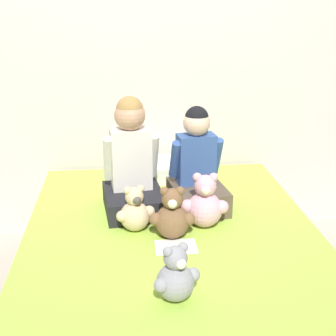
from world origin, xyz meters
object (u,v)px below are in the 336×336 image
object	(u,v)px
bed	(171,268)
teddy_bear_held_by_left_child	(135,212)
child_on_right	(197,171)
teddy_bear_held_by_right_child	(205,204)
sign_card	(176,247)
child_on_left	(132,166)
teddy_bear_between_children	(172,216)
pillow_at_headboard	(160,169)
teddy_bear_at_foot_of_bed	(176,277)

from	to	relation	value
bed	teddy_bear_held_by_left_child	size ratio (longest dim) A/B	7.52
child_on_right	teddy_bear_held_by_right_child	size ratio (longest dim) A/B	1.97
child_on_right	sign_card	world-z (taller)	child_on_right
teddy_bear_held_by_left_child	child_on_left	bearing A→B (deg)	75.22
teddy_bear_held_by_right_child	sign_card	world-z (taller)	teddy_bear_held_by_right_child
teddy_bear_between_children	child_on_left	bearing A→B (deg)	122.10
sign_card	child_on_right	bearing A→B (deg)	69.54
pillow_at_headboard	sign_card	distance (m)	0.99
teddy_bear_held_by_right_child	sign_card	distance (m)	0.31
child_on_right	teddy_bear_between_children	distance (m)	0.43
bed	child_on_right	world-z (taller)	child_on_right
teddy_bear_held_by_right_child	child_on_right	bearing A→B (deg)	98.63
child_on_right	teddy_bear_held_by_right_child	distance (m)	0.27
teddy_bear_between_children	pillow_at_headboard	xyz separation A→B (m)	(0.01, 0.88, -0.06)
bed	teddy_bear_held_by_left_child	xyz separation A→B (m)	(-0.20, -0.01, 0.37)
child_on_right	teddy_bear_at_foot_of_bed	xyz separation A→B (m)	(-0.23, -0.90, -0.12)
pillow_at_headboard	teddy_bear_held_by_left_child	bearing A→B (deg)	-104.25
child_on_left	pillow_at_headboard	xyz separation A→B (m)	(0.20, 0.50, -0.21)
child_on_left	child_on_right	distance (m)	0.38
child_on_left	teddy_bear_between_children	distance (m)	0.45
child_on_left	bed	bearing A→B (deg)	-58.79
teddy_bear_held_by_right_child	pillow_at_headboard	distance (m)	0.79
child_on_right	pillow_at_headboard	xyz separation A→B (m)	(-0.18, 0.51, -0.17)
teddy_bear_at_foot_of_bed	pillow_at_headboard	bearing A→B (deg)	63.66
child_on_left	teddy_bear_held_by_left_child	world-z (taller)	child_on_left
teddy_bear_at_foot_of_bed	pillow_at_headboard	xyz separation A→B (m)	(0.05, 1.41, -0.05)
bed	child_on_left	size ratio (longest dim) A/B	2.87
child_on_right	teddy_bear_held_by_right_child	world-z (taller)	child_on_right
child_on_right	sign_card	xyz separation A→B (m)	(-0.18, -0.48, -0.23)
teddy_bear_held_by_left_child	bed	bearing A→B (deg)	-12.19
bed	teddy_bear_between_children	bearing A→B (deg)	-93.95
teddy_bear_at_foot_of_bed	sign_card	world-z (taller)	teddy_bear_at_foot_of_bed
bed	teddy_bear_held_by_right_child	distance (m)	0.43
child_on_right	teddy_bear_between_children	size ratio (longest dim) A/B	2.13
teddy_bear_at_foot_of_bed	teddy_bear_held_by_left_child	bearing A→B (deg)	78.69
teddy_bear_held_by_right_child	teddy_bear_between_children	size ratio (longest dim) A/B	1.09
teddy_bear_held_by_left_child	teddy_bear_at_foot_of_bed	world-z (taller)	teddy_bear_held_by_left_child
bed	child_on_right	bearing A→B (deg)	55.01
teddy_bear_held_by_left_child	sign_card	bearing A→B (deg)	-61.82
teddy_bear_held_by_left_child	teddy_bear_at_foot_of_bed	bearing A→B (deg)	-92.76
teddy_bear_at_foot_of_bed	bed	bearing A→B (deg)	61.15
child_on_right	sign_card	bearing A→B (deg)	-118.31
child_on_right	teddy_bear_at_foot_of_bed	distance (m)	0.94
child_on_right	teddy_bear_held_by_left_child	xyz separation A→B (m)	(-0.38, -0.27, -0.12)
teddy_bear_held_by_right_child	teddy_bear_between_children	xyz separation A→B (m)	(-0.19, -0.11, -0.01)
bed	teddy_bear_between_children	distance (m)	0.39
child_on_right	teddy_bear_held_by_left_child	world-z (taller)	child_on_right
bed	teddy_bear_held_by_left_child	bearing A→B (deg)	-176.51
sign_card	teddy_bear_held_by_right_child	bearing A→B (deg)	50.62
teddy_bear_between_children	bed	bearing A→B (deg)	90.77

